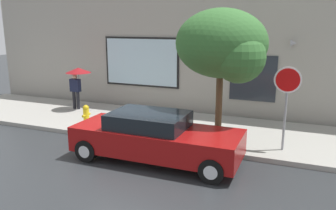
# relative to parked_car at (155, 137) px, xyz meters

# --- Properties ---
(ground_plane) EXTENTS (60.00, 60.00, 0.00)m
(ground_plane) POSITION_rel_parked_car_xyz_m (-0.94, -0.03, -0.69)
(ground_plane) COLOR #282B2D
(sidewalk) EXTENTS (20.00, 4.00, 0.15)m
(sidewalk) POSITION_rel_parked_car_xyz_m (-0.94, 2.97, -0.62)
(sidewalk) COLOR gray
(sidewalk) RESTS_ON ground
(building_facade) EXTENTS (20.00, 0.67, 7.00)m
(building_facade) POSITION_rel_parked_car_xyz_m (-0.96, 5.47, 2.79)
(building_facade) COLOR #9E998E
(building_facade) RESTS_ON ground
(parked_car) EXTENTS (4.73, 1.84, 1.38)m
(parked_car) POSITION_rel_parked_car_xyz_m (0.00, 0.00, 0.00)
(parked_car) COLOR maroon
(parked_car) RESTS_ON ground
(fire_hydrant) EXTENTS (0.30, 0.44, 0.72)m
(fire_hydrant) POSITION_rel_parked_car_xyz_m (-3.67, 1.90, -0.19)
(fire_hydrant) COLOR yellow
(fire_hydrant) RESTS_ON sidewalk
(pedestrian_with_umbrella) EXTENTS (1.08, 1.08, 1.82)m
(pedestrian_with_umbrella) POSITION_rel_parked_car_xyz_m (-5.27, 3.65, 0.94)
(pedestrian_with_umbrella) COLOR black
(pedestrian_with_umbrella) RESTS_ON sidewalk
(street_tree) EXTENTS (2.71, 2.31, 4.11)m
(street_tree) POSITION_rel_parked_car_xyz_m (1.52, 1.59, 2.46)
(street_tree) COLOR #4C3823
(street_tree) RESTS_ON sidewalk
(stop_sign) EXTENTS (0.76, 0.10, 2.49)m
(stop_sign) POSITION_rel_parked_car_xyz_m (3.32, 1.79, 1.21)
(stop_sign) COLOR gray
(stop_sign) RESTS_ON sidewalk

